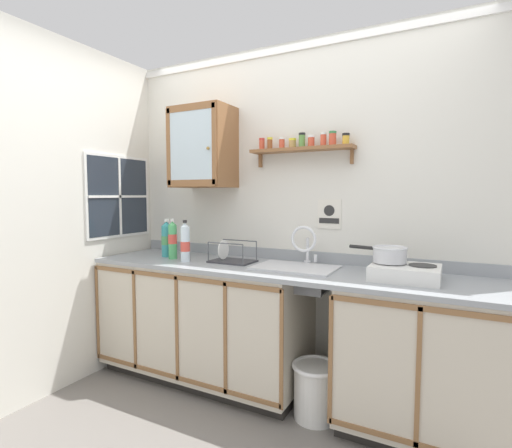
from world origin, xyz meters
TOP-DOWN VIEW (x-y plane):
  - floor at (0.00, 0.00)m, footprint 5.83×5.83m
  - back_wall at (0.00, 0.76)m, footprint 3.43×0.07m
  - side_wall_left at (-1.44, -0.23)m, footprint 0.05×3.53m
  - lower_cabinet_run at (-0.60, 0.42)m, footprint 1.61×0.64m
  - lower_cabinet_run_right at (0.94, 0.42)m, footprint 0.93×0.64m
  - countertop at (0.00, 0.42)m, footprint 2.79×0.66m
  - backsplash at (0.00, 0.72)m, footprint 2.79×0.02m
  - sink at (0.14, 0.45)m, footprint 0.54×0.40m
  - hot_plate_stove at (0.83, 0.42)m, footprint 0.38×0.33m
  - saucepan at (0.74, 0.44)m, footprint 0.36×0.20m
  - bottle_detergent_teal_0 at (-0.96, 0.42)m, footprint 0.08×0.08m
  - bottle_water_clear_1 at (-0.69, 0.31)m, footprint 0.07×0.07m
  - bottle_soda_green_2 at (-0.85, 0.36)m, footprint 0.07×0.07m
  - dish_rack at (-0.37, 0.45)m, footprint 0.32×0.22m
  - wall_cabinet at (-0.70, 0.57)m, footprint 0.47×0.34m
  - spice_shelf at (0.09, 0.66)m, footprint 0.76×0.14m
  - warning_sign at (0.28, 0.73)m, footprint 0.17×0.01m
  - window at (-1.41, 0.36)m, footprint 0.03×0.66m
  - trash_bin at (0.34, 0.29)m, footprint 0.30×0.30m

SIDE VIEW (x-z plane):
  - floor at x=0.00m, z-range 0.00..0.00m
  - trash_bin at x=0.34m, z-range 0.01..0.36m
  - lower_cabinet_run at x=-0.60m, z-range 0.00..0.89m
  - lower_cabinet_run_right at x=0.94m, z-range 0.00..0.89m
  - sink at x=0.14m, z-range 0.68..1.10m
  - countertop at x=0.00m, z-range 0.88..0.91m
  - dish_rack at x=-0.37m, z-range 0.86..1.02m
  - backsplash at x=0.00m, z-range 0.91..0.99m
  - hot_plate_stove at x=0.83m, z-range 0.91..1.00m
  - bottle_water_clear_1 at x=-0.69m, z-range 0.90..1.21m
  - bottle_detergent_teal_0 at x=-0.96m, z-range 0.90..1.20m
  - saucepan at x=0.74m, z-range 1.01..1.10m
  - bottle_soda_green_2 at x=-0.85m, z-range 0.91..1.22m
  - side_wall_left at x=-1.44m, z-range 0.00..2.52m
  - warning_sign at x=0.28m, z-range 1.16..1.37m
  - back_wall at x=0.00m, z-range 0.01..2.53m
  - window at x=-1.41m, z-range 1.05..1.73m
  - spice_shelf at x=0.09m, z-range 1.64..1.86m
  - wall_cabinet at x=-0.70m, z-range 1.46..2.09m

